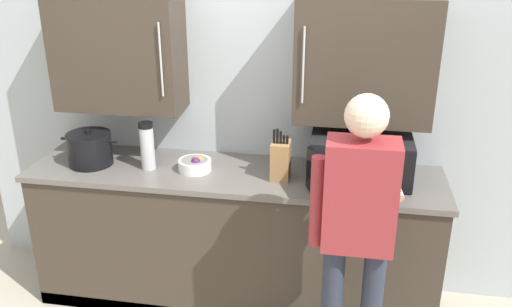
{
  "coord_description": "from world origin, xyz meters",
  "views": [
    {
      "loc": [
        0.66,
        -2.2,
        2.3
      ],
      "look_at": [
        0.15,
        0.72,
        1.09
      ],
      "focal_mm": 37.68,
      "sensor_mm": 36.0,
      "label": 1
    }
  ],
  "objects_px": {
    "knife_block": "(281,160)",
    "person_figure": "(357,227)",
    "fruit_bowl": "(195,164)",
    "stock_pot": "(90,149)",
    "thermos_flask": "(147,146)",
    "microwave_oven": "(355,158)"
  },
  "relations": [
    {
      "from": "knife_block",
      "to": "person_figure",
      "type": "bearing_deg",
      "value": -53.63
    },
    {
      "from": "fruit_bowl",
      "to": "person_figure",
      "type": "relative_size",
      "value": 0.12
    },
    {
      "from": "stock_pot",
      "to": "thermos_flask",
      "type": "distance_m",
      "value": 0.39
    },
    {
      "from": "microwave_oven",
      "to": "thermos_flask",
      "type": "bearing_deg",
      "value": -176.66
    },
    {
      "from": "fruit_bowl",
      "to": "thermos_flask",
      "type": "relative_size",
      "value": 0.68
    },
    {
      "from": "stock_pot",
      "to": "thermos_flask",
      "type": "xyz_separation_m",
      "value": [
        0.39,
        -0.0,
        0.05
      ]
    },
    {
      "from": "fruit_bowl",
      "to": "knife_block",
      "type": "distance_m",
      "value": 0.54
    },
    {
      "from": "knife_block",
      "to": "stock_pot",
      "type": "distance_m",
      "value": 1.22
    },
    {
      "from": "knife_block",
      "to": "thermos_flask",
      "type": "relative_size",
      "value": 1.05
    },
    {
      "from": "microwave_oven",
      "to": "fruit_bowl",
      "type": "bearing_deg",
      "value": -176.71
    },
    {
      "from": "microwave_oven",
      "to": "thermos_flask",
      "type": "relative_size",
      "value": 2.58
    },
    {
      "from": "stock_pot",
      "to": "microwave_oven",
      "type": "bearing_deg",
      "value": 2.47
    },
    {
      "from": "microwave_oven",
      "to": "fruit_bowl",
      "type": "xyz_separation_m",
      "value": [
        -0.97,
        -0.06,
        -0.09
      ]
    },
    {
      "from": "microwave_oven",
      "to": "stock_pot",
      "type": "distance_m",
      "value": 1.66
    },
    {
      "from": "microwave_oven",
      "to": "knife_block",
      "type": "bearing_deg",
      "value": -170.72
    },
    {
      "from": "stock_pot",
      "to": "person_figure",
      "type": "height_order",
      "value": "person_figure"
    },
    {
      "from": "knife_block",
      "to": "stock_pot",
      "type": "xyz_separation_m",
      "value": [
        -1.22,
        0.0,
        -0.01
      ]
    },
    {
      "from": "microwave_oven",
      "to": "fruit_bowl",
      "type": "relative_size",
      "value": 3.82
    },
    {
      "from": "knife_block",
      "to": "thermos_flask",
      "type": "height_order",
      "value": "knife_block"
    },
    {
      "from": "thermos_flask",
      "to": "fruit_bowl",
      "type": "bearing_deg",
      "value": 3.49
    },
    {
      "from": "microwave_oven",
      "to": "knife_block",
      "type": "distance_m",
      "value": 0.44
    },
    {
      "from": "fruit_bowl",
      "to": "thermos_flask",
      "type": "height_order",
      "value": "thermos_flask"
    }
  ]
}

